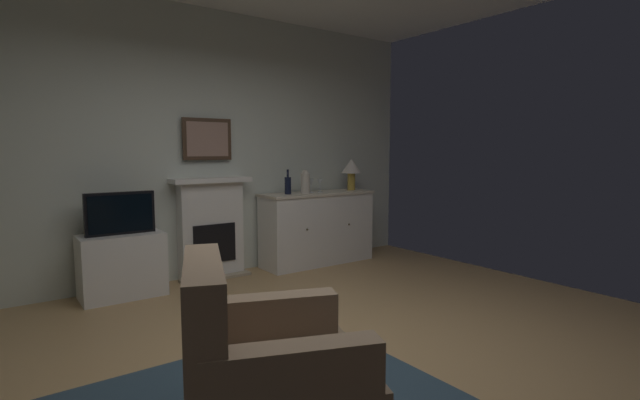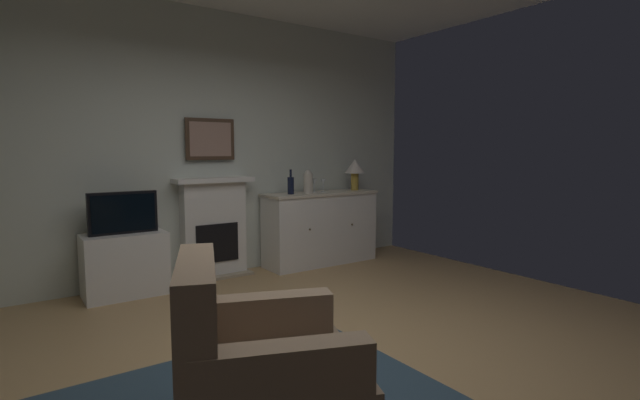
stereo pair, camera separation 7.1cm
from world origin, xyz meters
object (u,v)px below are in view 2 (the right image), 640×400
at_px(wine_glass_left, 314,182).
at_px(armchair, 258,372).
at_px(sideboard_cabinet, 320,228).
at_px(framed_picture, 210,139).
at_px(tv_set, 123,213).
at_px(tv_cabinet, 125,264).
at_px(table_lamp, 355,168).
at_px(wine_bottle, 291,185).
at_px(wine_glass_center, 323,182).
at_px(fireplace_unit, 214,228).
at_px(vase_decorative, 308,182).

xyz_separation_m(wine_glass_left, armchair, (-2.26, -2.85, -0.63)).
distance_m(sideboard_cabinet, wine_glass_left, 0.57).
relative_size(framed_picture, tv_set, 0.89).
bearing_deg(tv_cabinet, armchair, -90.80).
bearing_deg(framed_picture, table_lamp, -6.84).
bearing_deg(framed_picture, wine_bottle, -14.27).
bearing_deg(wine_bottle, wine_glass_center, -0.06).
distance_m(wine_bottle, wine_glass_center, 0.47).
relative_size(fireplace_unit, armchair, 1.07).
distance_m(wine_glass_center, vase_decorative, 0.26).
height_order(framed_picture, armchair, framed_picture).
height_order(framed_picture, sideboard_cabinet, framed_picture).
bearing_deg(framed_picture, vase_decorative, -13.93).
relative_size(framed_picture, tv_cabinet, 0.73).
relative_size(framed_picture, armchair, 0.53).
relative_size(table_lamp, armchair, 0.39).
xyz_separation_m(sideboard_cabinet, vase_decorative, (-0.21, -0.05, 0.58)).
height_order(sideboard_cabinet, wine_glass_left, wine_glass_left).
bearing_deg(table_lamp, tv_set, -179.83).
xyz_separation_m(tv_cabinet, tv_set, (-0.00, -0.02, 0.50)).
bearing_deg(tv_set, wine_bottle, 0.17).
bearing_deg(tv_cabinet, sideboard_cabinet, -0.38).
relative_size(wine_bottle, wine_glass_left, 1.76).
xyz_separation_m(fireplace_unit, armchair, (-1.01, -2.99, -0.17)).
xyz_separation_m(sideboard_cabinet, tv_cabinet, (-2.29, 0.02, -0.14)).
relative_size(table_lamp, tv_cabinet, 0.53).
bearing_deg(wine_glass_left, vase_decorative, -150.40).
bearing_deg(table_lamp, armchair, -135.54).
bearing_deg(armchair, vase_decorative, 52.61).
bearing_deg(framed_picture, fireplace_unit, -90.00).
distance_m(tv_set, armchair, 2.84).
relative_size(fireplace_unit, table_lamp, 2.75).
distance_m(wine_bottle, armchair, 3.45).
distance_m(sideboard_cabinet, wine_glass_center, 0.56).
distance_m(fireplace_unit, framed_picture, 0.97).
distance_m(fireplace_unit, table_lamp, 1.96).
bearing_deg(table_lamp, sideboard_cabinet, -180.00).
height_order(fireplace_unit, vase_decorative, vase_decorative).
xyz_separation_m(table_lamp, wine_glass_left, (-0.61, 0.03, -0.16)).
relative_size(wine_glass_center, armchair, 0.16).
relative_size(fireplace_unit, vase_decorative, 3.91).
xyz_separation_m(wine_glass_center, vase_decorative, (-0.25, -0.05, 0.02)).
bearing_deg(tv_set, framed_picture, 13.31).
xyz_separation_m(vase_decorative, armchair, (-2.11, -2.77, -0.64)).
height_order(table_lamp, wine_bottle, table_lamp).
xyz_separation_m(fireplace_unit, table_lamp, (1.85, -0.18, 0.62)).
bearing_deg(table_lamp, framed_picture, 173.16).
xyz_separation_m(wine_bottle, wine_glass_center, (0.47, -0.00, 0.01)).
distance_m(sideboard_cabinet, vase_decorative, 0.62).
bearing_deg(vase_decorative, framed_picture, 166.07).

